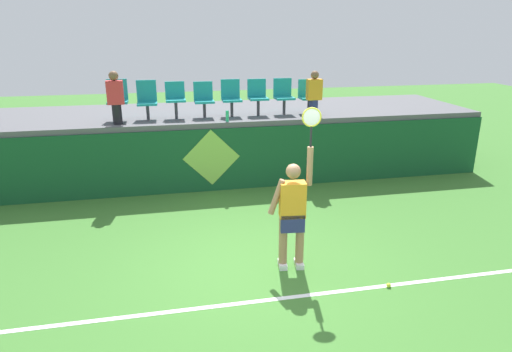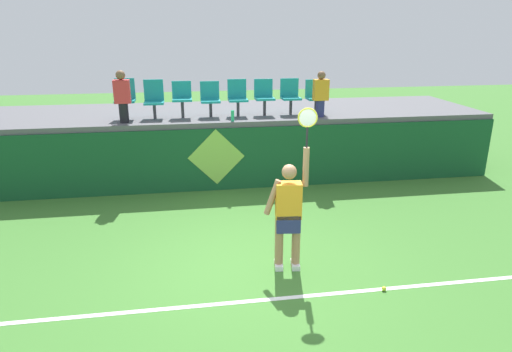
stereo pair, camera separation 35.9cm
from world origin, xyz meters
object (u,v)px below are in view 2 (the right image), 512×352
at_px(tennis_player, 289,211).
at_px(spectator_1, 321,93).
at_px(stadium_chair_1, 154,98).
at_px(stadium_chair_7, 315,95).
at_px(tennis_ball, 384,289).
at_px(stadium_chair_3, 210,97).
at_px(stadium_chair_6, 290,95).
at_px(water_bottle, 233,116).
at_px(stadium_chair_2, 182,97).
at_px(stadium_chair_5, 264,95).
at_px(stadium_chair_4, 238,96).
at_px(stadium_chair_0, 125,97).
at_px(spectator_0, 122,96).

xyz_separation_m(tennis_player, spectator_1, (1.65, 4.03, 1.14)).
height_order(stadium_chair_1, stadium_chair_7, stadium_chair_1).
height_order(tennis_ball, stadium_chair_3, stadium_chair_3).
height_order(stadium_chair_1, stadium_chair_6, stadium_chair_1).
bearing_deg(stadium_chair_7, water_bottle, -162.34).
height_order(stadium_chair_2, spectator_1, spectator_1).
bearing_deg(stadium_chair_3, stadium_chair_1, 179.69).
distance_m(stadium_chair_5, stadium_chair_6, 0.63).
bearing_deg(water_bottle, tennis_player, -83.64).
height_order(stadium_chair_4, stadium_chair_5, stadium_chair_4).
relative_size(stadium_chair_1, stadium_chair_3, 1.08).
xyz_separation_m(tennis_ball, stadium_chair_3, (-2.08, 5.31, 1.95)).
relative_size(stadium_chair_2, stadium_chair_7, 1.03).
distance_m(tennis_player, tennis_ball, 1.74).
height_order(stadium_chair_0, stadium_chair_5, stadium_chair_0).
bearing_deg(stadium_chair_6, tennis_player, -103.04).
bearing_deg(stadium_chair_2, spectator_0, -161.12).
height_order(stadium_chair_5, stadium_chair_7, stadium_chair_5).
distance_m(tennis_ball, stadium_chair_2, 6.28).
xyz_separation_m(tennis_ball, stadium_chair_4, (-1.44, 5.31, 1.97)).
height_order(stadium_chair_1, stadium_chair_2, stadium_chair_1).
distance_m(stadium_chair_1, stadium_chair_7, 3.79).
distance_m(water_bottle, stadium_chair_3, 0.86).
relative_size(stadium_chair_7, spectator_0, 0.71).
height_order(stadium_chair_3, stadium_chair_6, stadium_chair_6).
distance_m(stadium_chair_2, stadium_chair_6, 2.54).
height_order(stadium_chair_4, stadium_chair_6, stadium_chair_4).
distance_m(stadium_chair_0, spectator_0, 0.45).
height_order(tennis_player, stadium_chair_6, tennis_player).
distance_m(stadium_chair_4, spectator_1, 1.93).
distance_m(stadium_chair_0, stadium_chair_1, 0.63).
bearing_deg(stadium_chair_1, stadium_chair_6, -0.11).
bearing_deg(stadium_chair_3, tennis_player, -78.97).
xyz_separation_m(stadium_chair_1, spectator_0, (-0.63, -0.44, 0.13)).
xyz_separation_m(stadium_chair_0, stadium_chair_3, (1.91, -0.00, -0.06)).
height_order(tennis_ball, stadium_chair_1, stadium_chair_1).
distance_m(stadium_chair_6, stadium_chair_7, 0.62).
bearing_deg(spectator_0, stadium_chair_5, 7.83).
relative_size(tennis_player, stadium_chair_4, 2.98).
distance_m(stadium_chair_5, stadium_chair_7, 1.25).
xyz_separation_m(stadium_chair_0, stadium_chair_1, (0.63, 0.00, -0.04)).
bearing_deg(stadium_chair_3, spectator_1, -9.71).
relative_size(stadium_chair_0, stadium_chair_1, 1.04).
distance_m(stadium_chair_1, spectator_1, 3.82).
height_order(tennis_ball, stadium_chair_4, stadium_chair_4).
bearing_deg(stadium_chair_2, spectator_1, -7.67).
distance_m(stadium_chair_1, stadium_chair_5, 2.54).
xyz_separation_m(stadium_chair_2, stadium_chair_6, (2.54, 0.01, -0.01)).
bearing_deg(stadium_chair_1, stadium_chair_0, -179.74).
distance_m(stadium_chair_4, stadium_chair_7, 1.88).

